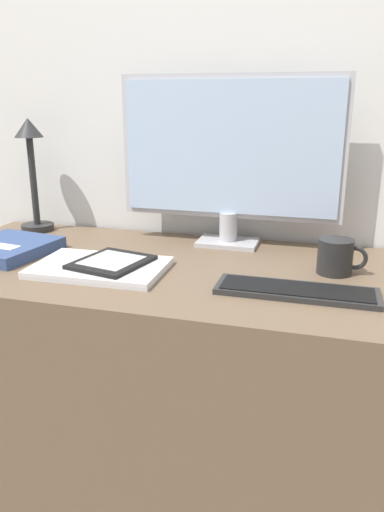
{
  "coord_description": "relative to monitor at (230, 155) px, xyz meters",
  "views": [
    {
      "loc": [
        0.26,
        -0.85,
        1.14
      ],
      "look_at": [
        -0.02,
        0.15,
        0.82
      ],
      "focal_mm": 35.0,
      "sensor_mm": 36.0,
      "label": 1
    }
  ],
  "objects": [
    {
      "name": "wall_back",
      "position": [
        0.01,
        0.11,
        0.2
      ],
      "size": [
        3.6,
        0.05,
        2.4
      ],
      "color": "silver",
      "rests_on": "ground_plane"
    },
    {
      "name": "desk",
      "position": [
        0.01,
        -0.22,
        -0.63
      ],
      "size": [
        1.5,
        0.59,
        0.76
      ],
      "color": "brown",
      "rests_on": "ground_plane"
    },
    {
      "name": "monitor",
      "position": [
        0.0,
        0.0,
        0.0
      ],
      "size": [
        0.6,
        0.11,
        0.45
      ],
      "color": "#B7B7BC",
      "rests_on": "desk"
    },
    {
      "name": "keyboard",
      "position": [
        0.22,
        -0.33,
        -0.24
      ],
      "size": [
        0.34,
        0.1,
        0.01
      ],
      "color": "#282828",
      "rests_on": "desk"
    },
    {
      "name": "laptop",
      "position": [
        -0.24,
        -0.31,
        -0.24
      ],
      "size": [
        0.31,
        0.21,
        0.02
      ],
      "color": "silver",
      "rests_on": "desk"
    },
    {
      "name": "ereader",
      "position": [
        -0.22,
        -0.3,
        -0.23
      ],
      "size": [
        0.18,
        0.2,
        0.01
      ],
      "color": "black",
      "rests_on": "laptop"
    },
    {
      "name": "desk_lamp",
      "position": [
        -0.6,
        -0.01,
        -0.05
      ],
      "size": [
        0.1,
        0.1,
        0.34
      ],
      "color": "#282828",
      "rests_on": "desk"
    },
    {
      "name": "notebook",
      "position": [
        -0.54,
        -0.25,
        -0.23
      ],
      "size": [
        0.24,
        0.25,
        0.03
      ],
      "color": "#334775",
      "rests_on": "desk"
    },
    {
      "name": "coffee_mug",
      "position": [
        0.29,
        -0.17,
        -0.21
      ],
      "size": [
        0.11,
        0.08,
        0.08
      ],
      "color": "black",
      "rests_on": "desk"
    }
  ]
}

